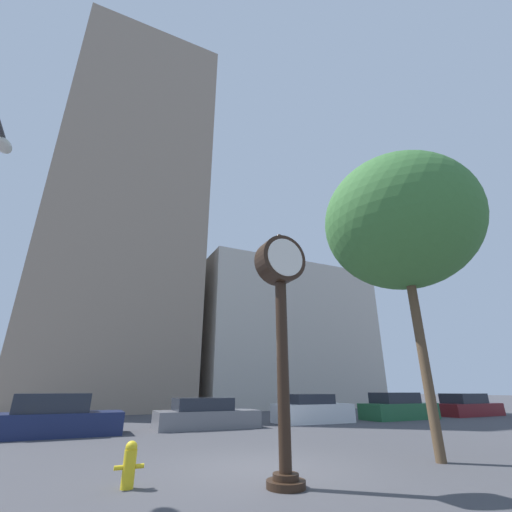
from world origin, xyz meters
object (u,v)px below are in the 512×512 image
car_green (398,408)px  car_white (312,410)px  street_clock (281,304)px  car_navy (56,418)px  bare_tree (400,223)px  fire_hydrant_near (129,464)px  car_maroon (467,406)px  car_grey (206,415)px

car_green → car_white: bearing=175.9°
street_clock → car_navy: (-4.05, 9.45, -2.57)m
car_white → bare_tree: size_ratio=0.48×
car_white → fire_hydrant_near: 12.98m
car_white → car_maroon: car_white is taller
car_green → car_grey: bearing=178.1°
car_white → bare_tree: (-2.95, -9.47, 5.51)m
car_green → fire_hydrant_near: bearing=-152.0°
car_navy → bare_tree: (8.30, -9.12, 5.49)m
car_white → bare_tree: 11.35m
car_white → car_maroon: bearing=0.2°
car_grey → bare_tree: 11.19m
car_grey → fire_hydrant_near: size_ratio=6.08×
car_white → car_navy: bearing=-177.1°
car_green → car_navy: bearing=179.3°
fire_hydrant_near → bare_tree: bearing=-6.7°
car_green → bare_tree: 13.64m
car_navy → bare_tree: bearing=-47.8°
car_navy → car_white: bearing=1.7°
car_white → fire_hydrant_near: size_ratio=5.38×
car_navy → car_maroon: size_ratio=0.95×
car_navy → car_green: (16.78, 0.05, -0.01)m
car_green → car_maroon: size_ratio=0.98×
street_clock → car_navy: bearing=113.2°
car_white → bare_tree: bare_tree is taller
car_navy → car_green: car_navy is taller
street_clock → car_green: street_clock is taller
car_navy → street_clock: bearing=-66.9°
street_clock → car_green: 16.09m
car_white → car_maroon: (11.53, -0.19, -0.03)m
car_maroon → car_navy: bearing=179.2°
bare_tree → car_navy: bearing=132.3°
car_white → fire_hydrant_near: (-9.64, -8.69, -0.20)m
car_navy → fire_hydrant_near: car_navy is taller
car_grey → fire_hydrant_near: 9.48m
car_grey → car_green: car_green is taller
car_white → car_green: bearing=-2.1°
car_white → car_maroon: 11.54m
car_navy → car_green: 16.78m
car_navy → car_grey: size_ratio=0.99×
car_navy → car_grey: 5.68m
bare_tree → fire_hydrant_near: bearing=173.3°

